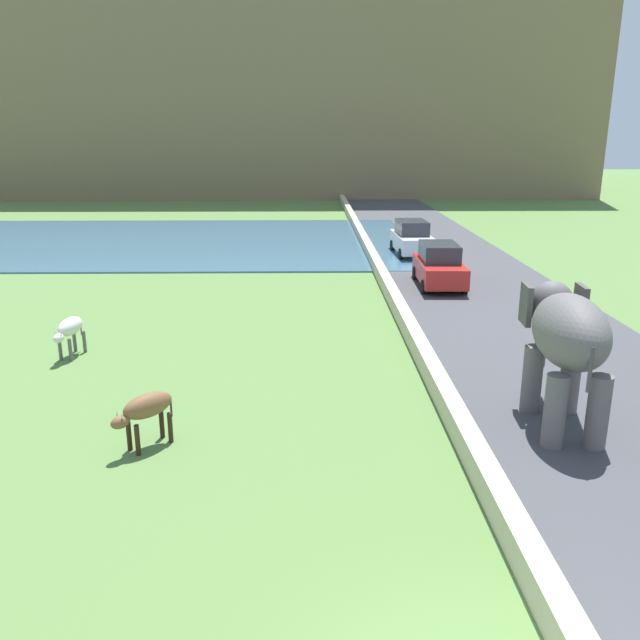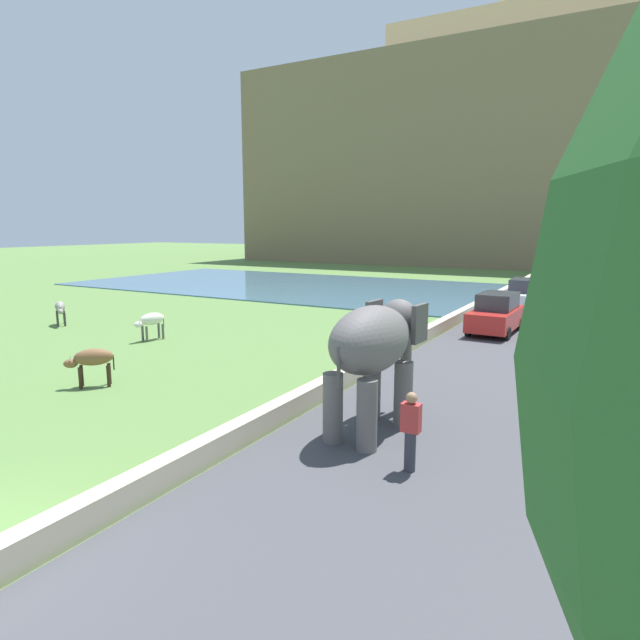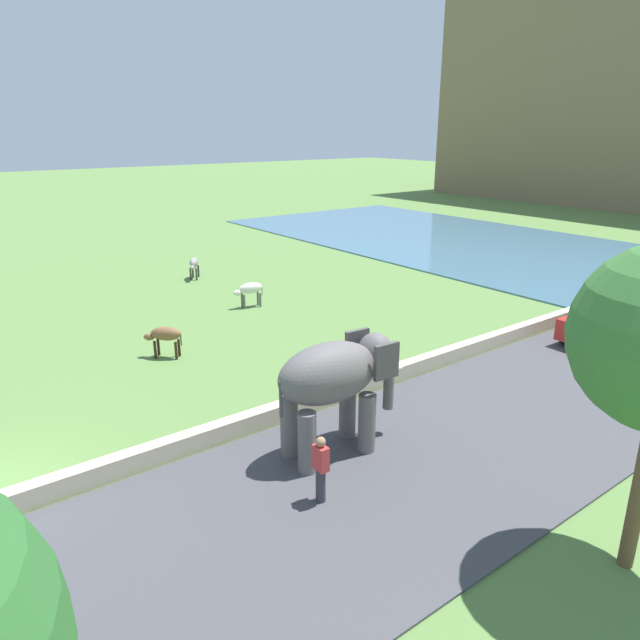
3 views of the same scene
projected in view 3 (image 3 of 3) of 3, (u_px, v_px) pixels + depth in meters
road_surface at (637, 357)px, 20.79m from camera, size 7.00×120.00×0.06m
barrier_wall at (513, 334)px, 22.45m from camera, size 0.40×110.00×0.54m
lake at (455, 240)px, 42.33m from camera, size 36.00×18.00×0.08m
elephant at (336, 379)px, 14.14m from camera, size 1.60×3.52×2.99m
person_beside_elephant at (321, 468)px, 12.50m from camera, size 0.36×0.22×1.63m
car_red at (607, 320)px, 22.07m from camera, size 1.88×4.05×1.80m
cow_white at (250, 289)px, 26.44m from camera, size 0.63×1.42×1.15m
cow_grey at (194, 264)px, 31.44m from camera, size 1.34×1.05×1.15m
cow_brown at (165, 335)px, 20.61m from camera, size 1.20×1.23×1.15m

